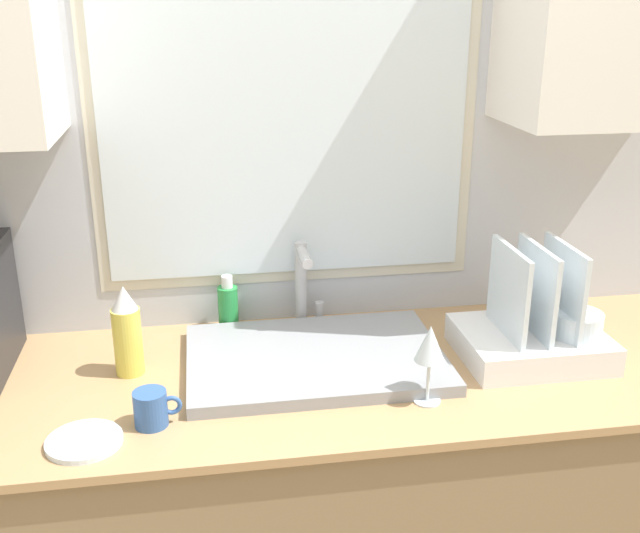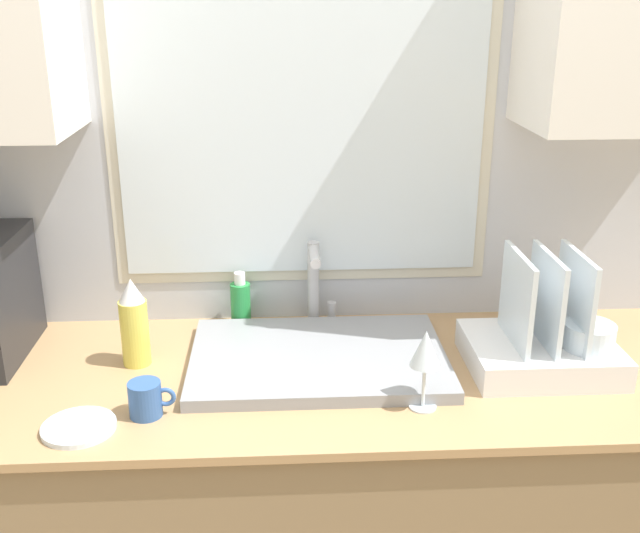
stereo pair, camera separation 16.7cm
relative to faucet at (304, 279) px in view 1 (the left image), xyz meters
The scene contains 10 objects.
countertop 0.66m from the faucet, 96.77° to the right, with size 2.44×0.69×0.94m.
wall_back 0.32m from the faucet, 117.73° to the left, with size 6.00×0.38×2.60m.
sink_basin 0.26m from the faucet, 91.17° to the right, with size 0.62×0.43×0.03m.
faucet is the anchor object (origin of this frame).
dish_rack 0.61m from the faucet, 27.37° to the right, with size 0.35×0.28×0.29m.
spray_bottle 0.49m from the faucet, 155.95° to the right, with size 0.07×0.07×0.22m.
soap_bottle 0.22m from the faucet, behind, with size 0.05×0.05×0.15m.
mug_near_sink 0.60m from the faucet, 130.87° to the right, with size 0.10×0.07×0.08m.
wine_glass 0.49m from the faucet, 64.52° to the right, with size 0.07×0.07×0.18m.
small_plate 0.73m from the faucet, 136.29° to the right, with size 0.15×0.15×0.01m.
Camera 1 is at (-0.23, -1.25, 1.79)m, focal length 42.00 mm.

